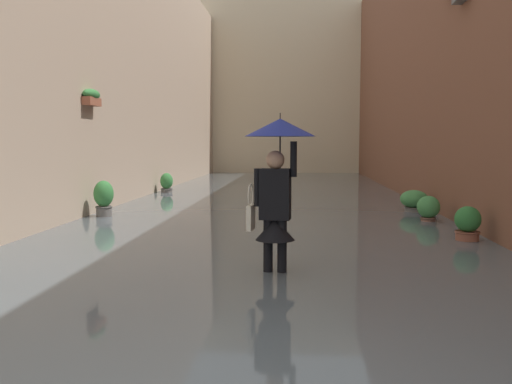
{
  "coord_description": "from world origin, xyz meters",
  "views": [
    {
      "loc": [
        -0.74,
        2.18,
        1.82
      ],
      "look_at": [
        -0.18,
        -5.1,
        1.17
      ],
      "focal_mm": 38.83,
      "sensor_mm": 36.0,
      "label": 1
    }
  ],
  "objects_px": {
    "person_wading": "(277,172)",
    "potted_plant_near_left": "(468,228)",
    "potted_plant_mid_left": "(428,210)",
    "potted_plant_near_right": "(167,185)",
    "potted_plant_far_left": "(414,202)",
    "potted_plant_mid_right": "(104,200)"
  },
  "relations": [
    {
      "from": "person_wading",
      "to": "potted_plant_near_right",
      "type": "distance_m",
      "value": 11.81
    },
    {
      "from": "potted_plant_near_right",
      "to": "potted_plant_mid_right",
      "type": "height_order",
      "value": "potted_plant_mid_right"
    },
    {
      "from": "potted_plant_near_left",
      "to": "potted_plant_mid_right",
      "type": "height_order",
      "value": "potted_plant_mid_right"
    },
    {
      "from": "person_wading",
      "to": "potted_plant_mid_left",
      "type": "xyz_separation_m",
      "value": [
        -2.99,
        -4.85,
        -1.04
      ]
    },
    {
      "from": "potted_plant_near_left",
      "to": "potted_plant_mid_right",
      "type": "bearing_deg",
      "value": -19.19
    },
    {
      "from": "person_wading",
      "to": "potted_plant_near_left",
      "type": "height_order",
      "value": "person_wading"
    },
    {
      "from": "potted_plant_far_left",
      "to": "potted_plant_mid_left",
      "type": "relative_size",
      "value": 0.98
    },
    {
      "from": "potted_plant_mid_left",
      "to": "potted_plant_near_left",
      "type": "xyz_separation_m",
      "value": [
        -0.12,
        2.31,
        -0.01
      ]
    },
    {
      "from": "potted_plant_mid_right",
      "to": "person_wading",
      "type": "bearing_deg",
      "value": 128.87
    },
    {
      "from": "person_wading",
      "to": "potted_plant_near_left",
      "type": "xyz_separation_m",
      "value": [
        -3.11,
        -2.54,
        -1.06
      ]
    },
    {
      "from": "person_wading",
      "to": "potted_plant_far_left",
      "type": "xyz_separation_m",
      "value": [
        -3.01,
        -6.43,
        -1.05
      ]
    },
    {
      "from": "person_wading",
      "to": "potted_plant_near_right",
      "type": "height_order",
      "value": "person_wading"
    },
    {
      "from": "potted_plant_mid_left",
      "to": "potted_plant_near_right",
      "type": "xyz_separation_m",
      "value": [
        7.08,
        -6.18,
        0.02
      ]
    },
    {
      "from": "person_wading",
      "to": "potted_plant_mid_left",
      "type": "distance_m",
      "value": 5.79
    },
    {
      "from": "potted_plant_far_left",
      "to": "potted_plant_mid_right",
      "type": "height_order",
      "value": "potted_plant_mid_right"
    },
    {
      "from": "person_wading",
      "to": "potted_plant_mid_left",
      "type": "height_order",
      "value": "person_wading"
    },
    {
      "from": "potted_plant_far_left",
      "to": "potted_plant_near_right",
      "type": "relative_size",
      "value": 0.85
    },
    {
      "from": "potted_plant_mid_left",
      "to": "potted_plant_near_right",
      "type": "relative_size",
      "value": 0.86
    },
    {
      "from": "potted_plant_far_left",
      "to": "potted_plant_near_left",
      "type": "distance_m",
      "value": 3.89
    },
    {
      "from": "potted_plant_far_left",
      "to": "potted_plant_near_left",
      "type": "relative_size",
      "value": 0.92
    },
    {
      "from": "person_wading",
      "to": "potted_plant_mid_left",
      "type": "relative_size",
      "value": 3.07
    },
    {
      "from": "person_wading",
      "to": "potted_plant_near_left",
      "type": "bearing_deg",
      "value": -140.75
    }
  ]
}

